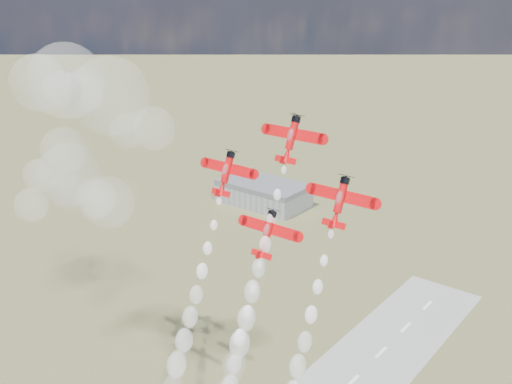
{
  "coord_description": "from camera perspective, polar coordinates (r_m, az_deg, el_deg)",
  "views": [
    {
      "loc": [
        74.17,
        -75.65,
        122.8
      ],
      "look_at": [
        2.56,
        16.15,
        80.83
      ],
      "focal_mm": 42.0,
      "sensor_mm": 36.0,
      "label": 1
    }
  ],
  "objects": [
    {
      "name": "hangar",
      "position": [
        341.45,
        0.69,
        -0.09
      ],
      "size": [
        50.0,
        28.0,
        13.0
      ],
      "color": "gray",
      "rests_on": "ground"
    },
    {
      "name": "plane_lead",
      "position": [
        119.81,
        3.38,
        5.15
      ],
      "size": [
        13.82,
        6.55,
        9.33
      ],
      "rotation": [
        1.16,
        0.0,
        0.0
      ],
      "color": "red",
      "rests_on": "ground"
    },
    {
      "name": "plane_left",
      "position": [
        127.54,
        -2.83,
        1.89
      ],
      "size": [
        13.82,
        6.55,
        9.33
      ],
      "rotation": [
        1.16,
        0.0,
        0.0
      ],
      "color": "red",
      "rests_on": "ground"
    },
    {
      "name": "plane_right",
      "position": [
        112.33,
        8.0,
        -0.81
      ],
      "size": [
        13.82,
        6.55,
        9.33
      ],
      "rotation": [
        1.16,
        0.0,
        0.0
      ],
      "color": "red",
      "rests_on": "ground"
    },
    {
      "name": "plane_slot",
      "position": [
        119.73,
        1.09,
        -3.89
      ],
      "size": [
        13.82,
        6.55,
        9.33
      ],
      "rotation": [
        1.16,
        0.0,
        0.0
      ],
      "color": "red",
      "rests_on": "ground"
    },
    {
      "name": "smoke_trail_lead",
      "position": [
        126.06,
        -2.56,
        -17.82
      ],
      "size": [
        5.94,
        25.69,
        54.84
      ],
      "color": "white",
      "rests_on": "plane_lead"
    },
    {
      "name": "drifted_smoke_cloud",
      "position": [
        181.41,
        -16.25,
        5.28
      ],
      "size": [
        56.27,
        37.03,
        60.63
      ],
      "color": "white",
      "rests_on": "ground"
    }
  ]
}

